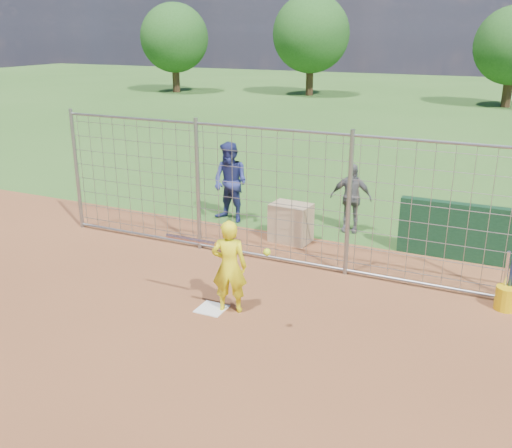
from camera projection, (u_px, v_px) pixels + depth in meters
The scene contains 11 objects.
ground at pixel (218, 304), 9.10m from camera, with size 100.00×100.00×0.00m, color #2D591E.
infield_dirt at pixel (92, 412), 6.52m from camera, with size 18.00×18.00×0.00m, color brown.
home_plate at pixel (212, 309), 8.92m from camera, with size 0.43×0.43×0.02m, color silver.
dugout_wall at pixel (469, 233), 10.64m from camera, with size 2.60×0.20×1.10m, color #11381E.
batter at pixel (229, 267), 8.66m from camera, with size 0.54×0.35×1.48m, color yellow.
bystander_a at pixel (230, 182), 12.76m from camera, with size 0.88×0.68×1.81m, color navy.
bystander_b at pixel (351, 198), 12.16m from camera, with size 0.88×0.37×1.50m, color #5A5B5F.
equipment_bin at pixel (291, 223), 11.66m from camera, with size 0.80×0.55×0.80m, color tan.
equipment_in_play at pixel (208, 242), 8.37m from camera, with size 1.85×0.34×0.21m.
bucket_with_bats at pixel (507, 295), 8.86m from camera, with size 0.34×0.38×0.98m.
backstop_fence at pixel (269, 197), 10.40m from camera, with size 9.08×0.08×2.60m.
Camera 1 is at (4.02, -7.16, 4.17)m, focal length 40.00 mm.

